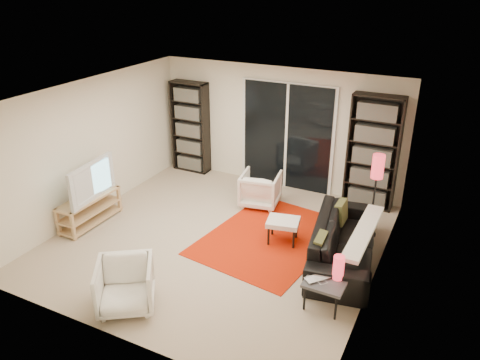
{
  "coord_description": "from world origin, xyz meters",
  "views": [
    {
      "loc": [
        3.27,
        -5.74,
        4.04
      ],
      "look_at": [
        0.25,
        0.3,
        1.0
      ],
      "focal_mm": 35.0,
      "sensor_mm": 36.0,
      "label": 1
    }
  ],
  "objects_px": {
    "tv_stand": "(90,209)",
    "floor_lamp": "(377,175)",
    "sofa": "(344,241)",
    "side_table": "(326,282)",
    "armchair_back": "(260,189)",
    "bookshelf_left": "(190,127)",
    "armchair_front": "(125,286)",
    "bookshelf_right": "(373,153)",
    "ottoman": "(283,223)"
  },
  "relations": [
    {
      "from": "ottoman",
      "to": "floor_lamp",
      "type": "distance_m",
      "value": 1.66
    },
    {
      "from": "bookshelf_right",
      "to": "sofa",
      "type": "relative_size",
      "value": 0.94
    },
    {
      "from": "tv_stand",
      "to": "armchair_front",
      "type": "relative_size",
      "value": 1.67
    },
    {
      "from": "bookshelf_right",
      "to": "floor_lamp",
      "type": "height_order",
      "value": "bookshelf_right"
    },
    {
      "from": "bookshelf_left",
      "to": "sofa",
      "type": "xyz_separation_m",
      "value": [
        3.93,
        -1.99,
        -0.65
      ]
    },
    {
      "from": "side_table",
      "to": "sofa",
      "type": "bearing_deg",
      "value": 93.47
    },
    {
      "from": "bookshelf_right",
      "to": "sofa",
      "type": "distance_m",
      "value": 2.12
    },
    {
      "from": "armchair_front",
      "to": "ottoman",
      "type": "relative_size",
      "value": 1.25
    },
    {
      "from": "armchair_front",
      "to": "ottoman",
      "type": "bearing_deg",
      "value": 29.21
    },
    {
      "from": "armchair_front",
      "to": "side_table",
      "type": "relative_size",
      "value": 1.37
    },
    {
      "from": "tv_stand",
      "to": "floor_lamp",
      "type": "bearing_deg",
      "value": 21.64
    },
    {
      "from": "ottoman",
      "to": "bookshelf_right",
      "type": "bearing_deg",
      "value": 64.09
    },
    {
      "from": "armchair_front",
      "to": "floor_lamp",
      "type": "height_order",
      "value": "floor_lamp"
    },
    {
      "from": "bookshelf_left",
      "to": "tv_stand",
      "type": "xyz_separation_m",
      "value": [
        -0.3,
        -2.84,
        -0.71
      ]
    },
    {
      "from": "bookshelf_left",
      "to": "sofa",
      "type": "height_order",
      "value": "bookshelf_left"
    },
    {
      "from": "bookshelf_left",
      "to": "floor_lamp",
      "type": "xyz_separation_m",
      "value": [
        4.14,
        -1.08,
        0.12
      ]
    },
    {
      "from": "sofa",
      "to": "floor_lamp",
      "type": "xyz_separation_m",
      "value": [
        0.21,
        0.91,
        0.77
      ]
    },
    {
      "from": "floor_lamp",
      "to": "armchair_front",
      "type": "bearing_deg",
      "value": -126.92
    },
    {
      "from": "bookshelf_right",
      "to": "tv_stand",
      "type": "relative_size",
      "value": 1.73
    },
    {
      "from": "bookshelf_right",
      "to": "side_table",
      "type": "distance_m",
      "value": 3.22
    },
    {
      "from": "bookshelf_right",
      "to": "armchair_front",
      "type": "relative_size",
      "value": 2.9
    },
    {
      "from": "bookshelf_left",
      "to": "armchair_back",
      "type": "xyz_separation_m",
      "value": [
        2.05,
        -0.88,
        -0.66
      ]
    },
    {
      "from": "sofa",
      "to": "armchair_back",
      "type": "relative_size",
      "value": 3.17
    },
    {
      "from": "sofa",
      "to": "side_table",
      "type": "distance_m",
      "value": 1.16
    },
    {
      "from": "bookshelf_left",
      "to": "tv_stand",
      "type": "bearing_deg",
      "value": -96.04
    },
    {
      "from": "ottoman",
      "to": "bookshelf_left",
      "type": "bearing_deg",
      "value": 146.62
    },
    {
      "from": "side_table",
      "to": "floor_lamp",
      "type": "distance_m",
      "value": 2.2
    },
    {
      "from": "bookshelf_left",
      "to": "bookshelf_right",
      "type": "distance_m",
      "value": 3.85
    },
    {
      "from": "ottoman",
      "to": "side_table",
      "type": "distance_m",
      "value": 1.63
    },
    {
      "from": "sofa",
      "to": "armchair_front",
      "type": "xyz_separation_m",
      "value": [
        -2.24,
        -2.34,
        0.0
      ]
    },
    {
      "from": "sofa",
      "to": "floor_lamp",
      "type": "distance_m",
      "value": 1.21
    },
    {
      "from": "tv_stand",
      "to": "armchair_back",
      "type": "distance_m",
      "value": 3.06
    },
    {
      "from": "bookshelf_left",
      "to": "floor_lamp",
      "type": "bearing_deg",
      "value": -14.58
    },
    {
      "from": "tv_stand",
      "to": "sofa",
      "type": "distance_m",
      "value": 4.31
    },
    {
      "from": "armchair_front",
      "to": "ottoman",
      "type": "distance_m",
      "value": 2.7
    },
    {
      "from": "floor_lamp",
      "to": "bookshelf_left",
      "type": "bearing_deg",
      "value": 165.42
    },
    {
      "from": "bookshelf_left",
      "to": "ottoman",
      "type": "bearing_deg",
      "value": -33.38
    },
    {
      "from": "tv_stand",
      "to": "bookshelf_left",
      "type": "bearing_deg",
      "value": 83.96
    },
    {
      "from": "armchair_back",
      "to": "bookshelf_left",
      "type": "bearing_deg",
      "value": -33.09
    },
    {
      "from": "tv_stand",
      "to": "armchair_front",
      "type": "distance_m",
      "value": 2.49
    },
    {
      "from": "bookshelf_right",
      "to": "tv_stand",
      "type": "distance_m",
      "value": 5.09
    },
    {
      "from": "floor_lamp",
      "to": "ottoman",
      "type": "bearing_deg",
      "value": -145.24
    },
    {
      "from": "tv_stand",
      "to": "armchair_front",
      "type": "height_order",
      "value": "armchair_front"
    },
    {
      "from": "bookshelf_left",
      "to": "floor_lamp",
      "type": "relative_size",
      "value": 1.36
    },
    {
      "from": "bookshelf_left",
      "to": "side_table",
      "type": "xyz_separation_m",
      "value": [
        4.0,
        -3.15,
        -0.62
      ]
    },
    {
      "from": "armchair_front",
      "to": "floor_lamp",
      "type": "distance_m",
      "value": 4.14
    },
    {
      "from": "armchair_back",
      "to": "tv_stand",
      "type": "bearing_deg",
      "value": 29.93
    },
    {
      "from": "sofa",
      "to": "floor_lamp",
      "type": "relative_size",
      "value": 1.56
    },
    {
      "from": "armchair_front",
      "to": "side_table",
      "type": "bearing_deg",
      "value": -6.72
    },
    {
      "from": "bookshelf_left",
      "to": "side_table",
      "type": "height_order",
      "value": "bookshelf_left"
    }
  ]
}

